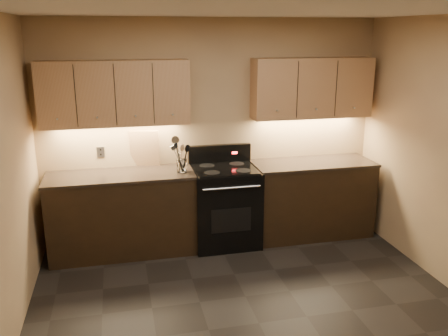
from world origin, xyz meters
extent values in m
plane|color=black|center=(0.00, 0.00, 0.00)|extent=(4.00, 4.00, 0.00)
plane|color=silver|center=(0.00, 0.00, 2.60)|extent=(4.00, 4.00, 0.00)
cube|color=tan|center=(0.00, 2.00, 1.30)|extent=(4.00, 0.04, 2.60)
cube|color=black|center=(-1.10, 1.70, 0.45)|extent=(1.60, 0.60, 0.90)
cube|color=#3B2E25|center=(-1.10, 1.70, 0.92)|extent=(1.62, 0.62, 0.03)
cube|color=black|center=(1.18, 1.70, 0.45)|extent=(1.44, 0.60, 0.90)
cube|color=#3B2E25|center=(1.18, 1.70, 0.92)|extent=(1.46, 0.62, 0.03)
cube|color=black|center=(0.08, 1.68, 0.46)|extent=(0.76, 0.65, 0.92)
cube|color=black|center=(0.08, 1.68, 0.93)|extent=(0.70, 0.60, 0.01)
cube|color=black|center=(0.08, 1.96, 1.03)|extent=(0.76, 0.07, 0.22)
cube|color=red|center=(0.26, 1.92, 1.04)|extent=(0.06, 0.00, 0.03)
cylinder|color=silver|center=(0.08, 1.34, 0.80)|extent=(0.65, 0.02, 0.02)
cube|color=black|center=(0.08, 1.35, 0.41)|extent=(0.46, 0.00, 0.28)
cylinder|color=black|center=(-0.10, 1.53, 0.93)|extent=(0.18, 0.18, 0.00)
cylinder|color=black|center=(0.26, 1.53, 0.93)|extent=(0.18, 0.18, 0.00)
cylinder|color=black|center=(-0.10, 1.82, 0.93)|extent=(0.18, 0.18, 0.00)
cylinder|color=black|center=(0.26, 1.82, 0.93)|extent=(0.18, 0.18, 0.00)
cube|color=tan|center=(-1.10, 1.85, 1.80)|extent=(1.60, 0.30, 0.70)
cube|color=tan|center=(1.18, 1.85, 1.80)|extent=(1.44, 0.30, 0.70)
cube|color=#B2B5BA|center=(-1.30, 1.99, 1.12)|extent=(0.08, 0.01, 0.12)
cylinder|color=white|center=(-0.42, 1.64, 1.00)|extent=(0.15, 0.15, 0.14)
cylinder|color=white|center=(-0.42, 1.64, 0.94)|extent=(0.11, 0.11, 0.02)
cube|color=tan|center=(-0.81, 1.97, 1.14)|extent=(0.34, 0.13, 0.42)
camera|label=1|loc=(-1.10, -3.43, 2.44)|focal=38.00mm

